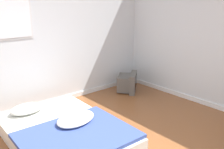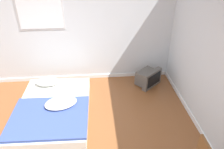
{
  "view_description": "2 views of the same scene",
  "coord_description": "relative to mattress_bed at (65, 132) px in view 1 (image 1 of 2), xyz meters",
  "views": [
    {
      "loc": [
        -1.61,
        -1.75,
        1.95
      ],
      "look_at": [
        1.04,
        1.37,
        0.74
      ],
      "focal_mm": 40.0,
      "sensor_mm": 36.0,
      "label": 1
    },
    {
      "loc": [
        0.79,
        -2.38,
        2.96
      ],
      "look_at": [
        1.15,
        1.51,
        0.65
      ],
      "focal_mm": 35.0,
      "sensor_mm": 36.0,
      "label": 2
    }
  ],
  "objects": [
    {
      "name": "wall_back",
      "position": [
        0.07,
        1.41,
        1.15
      ],
      "size": [
        7.75,
        0.08,
        2.6
      ],
      "color": "silver",
      "rests_on": "ground_plane"
    },
    {
      "name": "mattress_bed",
      "position": [
        0.0,
        0.0,
        0.0
      ],
      "size": [
        1.46,
        2.02,
        0.37
      ],
      "color": "silver",
      "rests_on": "ground_plane"
    },
    {
      "name": "crt_tv",
      "position": [
        2.14,
        0.93,
        0.05
      ],
      "size": [
        0.67,
        0.65,
        0.41
      ],
      "color": "#56514C",
      "rests_on": "ground_plane"
    }
  ]
}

